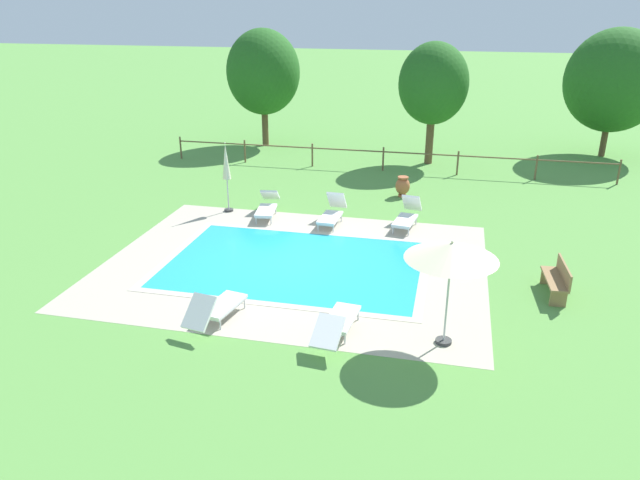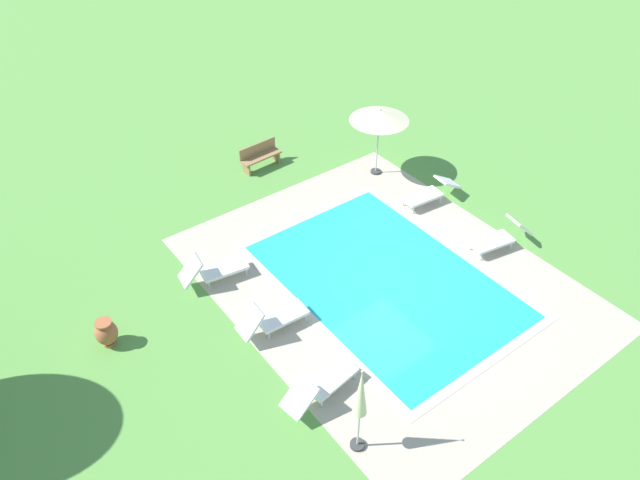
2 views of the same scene
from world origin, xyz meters
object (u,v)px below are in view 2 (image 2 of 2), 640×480
at_px(sun_lounger_north_far, 273,318).
at_px(sun_lounger_north_end, 214,269).
at_px(terracotta_urn_near_fence, 106,332).
at_px(patio_umbrella_open_foreground, 379,116).
at_px(wooden_bench_lawn_side, 260,155).
at_px(sun_lounger_north_mid, 430,192).
at_px(sun_lounger_south_end, 500,237).
at_px(sun_lounger_north_near_steps, 322,384).
at_px(patio_umbrella_closed_row_mid_west, 361,397).

bearing_deg(sun_lounger_north_far, sun_lounger_north_end, 6.54).
bearing_deg(terracotta_urn_near_fence, sun_lounger_north_far, -119.61).
distance_m(patio_umbrella_open_foreground, terracotta_urn_near_fence, 10.76).
distance_m(wooden_bench_lawn_side, terracotta_urn_near_fence, 8.77).
relative_size(patio_umbrella_open_foreground, terracotta_urn_near_fence, 3.10).
xyz_separation_m(sun_lounger_north_mid, sun_lounger_south_end, (-2.88, 0.00, 0.02)).
bearing_deg(sun_lounger_north_near_steps, patio_umbrella_open_foreground, -48.32).
bearing_deg(sun_lounger_north_far, sun_lounger_north_mid, -77.21).
bearing_deg(sun_lounger_north_end, sun_lounger_south_end, -116.93).
distance_m(sun_lounger_north_near_steps, sun_lounger_south_end, 7.44).
relative_size(sun_lounger_north_far, terracotta_urn_near_fence, 2.40).
height_order(sun_lounger_north_end, patio_umbrella_closed_row_mid_west, patio_umbrella_closed_row_mid_west).
xyz_separation_m(sun_lounger_north_near_steps, sun_lounger_north_end, (4.86, 0.05, 0.02)).
bearing_deg(terracotta_urn_near_fence, sun_lounger_south_end, -107.13).
bearing_deg(patio_umbrella_closed_row_mid_west, wooden_bench_lawn_side, -22.17).
relative_size(sun_lounger_north_end, terracotta_urn_near_fence, 2.47).
height_order(wooden_bench_lawn_side, terracotta_urn_near_fence, wooden_bench_lawn_side).
bearing_deg(terracotta_urn_near_fence, sun_lounger_north_end, -81.88).
distance_m(sun_lounger_north_near_steps, patio_umbrella_open_foreground, 9.69).
distance_m(sun_lounger_north_far, patio_umbrella_closed_row_mid_west, 4.12).
xyz_separation_m(patio_umbrella_open_foreground, terracotta_urn_near_fence, (-1.94, 10.44, -1.78)).
bearing_deg(sun_lounger_north_end, patio_umbrella_closed_row_mid_west, 178.67).
distance_m(sun_lounger_south_end, wooden_bench_lawn_side, 8.59).
height_order(sun_lounger_north_far, patio_umbrella_closed_row_mid_west, patio_umbrella_closed_row_mid_west).
xyz_separation_m(sun_lounger_north_far, patio_umbrella_closed_row_mid_west, (-3.88, 0.43, 1.30)).
distance_m(sun_lounger_north_near_steps, patio_umbrella_closed_row_mid_west, 2.02).
xyz_separation_m(sun_lounger_north_near_steps, sun_lounger_south_end, (1.10, -7.36, 0.01)).
height_order(sun_lounger_south_end, wooden_bench_lawn_side, sun_lounger_south_end).
bearing_deg(sun_lounger_north_end, sun_lounger_north_near_steps, -179.44).
bearing_deg(patio_umbrella_closed_row_mid_west, sun_lounger_south_end, -70.91).
bearing_deg(patio_umbrella_closed_row_mid_west, terracotta_urn_near_fence, 27.92).
bearing_deg(sun_lounger_north_end, sun_lounger_north_mid, -96.76).
relative_size(patio_umbrella_closed_row_mid_west, terracotta_urn_near_fence, 3.20).
xyz_separation_m(sun_lounger_north_end, patio_umbrella_closed_row_mid_west, (-6.38, 0.15, 1.30)).
xyz_separation_m(sun_lounger_north_near_steps, wooden_bench_lawn_side, (9.05, -4.11, 0.10)).
bearing_deg(terracotta_urn_near_fence, patio_umbrella_closed_row_mid_west, -152.08).
xyz_separation_m(patio_umbrella_open_foreground, wooden_bench_lawn_side, (2.72, 3.00, -1.73)).
height_order(sun_lounger_north_far, sun_lounger_north_end, sun_lounger_north_far).
height_order(patio_umbrella_open_foreground, wooden_bench_lawn_side, patio_umbrella_open_foreground).
bearing_deg(sun_lounger_north_near_steps, sun_lounger_north_end, 0.56).
distance_m(sun_lounger_north_far, sun_lounger_south_end, 7.23).
relative_size(sun_lounger_north_far, patio_umbrella_closed_row_mid_west, 0.75).
relative_size(sun_lounger_south_end, terracotta_urn_near_fence, 2.56).
distance_m(sun_lounger_north_far, terracotta_urn_near_fence, 4.10).
xyz_separation_m(sun_lounger_north_near_steps, terracotta_urn_near_fence, (4.39, 3.33, 0.05)).
height_order(sun_lounger_north_end, wooden_bench_lawn_side, sun_lounger_north_end).
distance_m(sun_lounger_north_near_steps, terracotta_urn_near_fence, 5.51).
distance_m(sun_lounger_north_mid, wooden_bench_lawn_side, 6.02).
xyz_separation_m(sun_lounger_north_end, wooden_bench_lawn_side, (4.19, -4.16, 0.07)).
relative_size(sun_lounger_north_near_steps, terracotta_urn_near_fence, 2.63).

